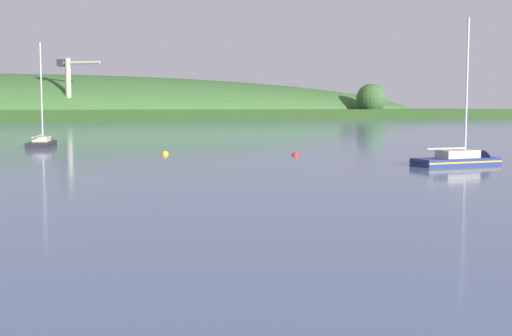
{
  "coord_description": "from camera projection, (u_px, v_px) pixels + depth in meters",
  "views": [
    {
      "loc": [
        -5.34,
        -5.9,
        4.89
      ],
      "look_at": [
        7.58,
        31.67,
        1.25
      ],
      "focal_mm": 46.81,
      "sensor_mm": 36.0,
      "label": 1
    }
  ],
  "objects": [
    {
      "name": "far_shoreline_hill",
      "position": [
        44.0,
        118.0,
        273.34
      ],
      "size": [
        460.78,
        140.32,
        36.48
      ],
      "rotation": [
        0.0,
        0.0,
        0.08
      ],
      "color": "#27431B",
      "rests_on": "ground"
    },
    {
      "name": "dockside_crane",
      "position": [
        69.0,
        90.0,
        240.67
      ],
      "size": [
        14.8,
        10.0,
        22.34
      ],
      "rotation": [
        0.0,
        0.0,
        5.74
      ],
      "color": "#4C4C51",
      "rests_on": "ground"
    },
    {
      "name": "sailboat_far_left",
      "position": [
        43.0,
        145.0,
        82.62
      ],
      "size": [
        4.06,
        8.78,
        14.01
      ],
      "rotation": [
        0.0,
        0.0,
        1.39
      ],
      "color": "#232328",
      "rests_on": "ground"
    },
    {
      "name": "sailboat_outer_reach",
      "position": [
        465.0,
        164.0,
        56.24
      ],
      "size": [
        8.51,
        3.14,
        13.59
      ],
      "rotation": [
        0.0,
        0.0,
        0.07
      ],
      "color": "navy",
      "rests_on": "ground"
    },
    {
      "name": "mooring_buoy_foreground",
      "position": [
        295.0,
        155.0,
        67.64
      ],
      "size": [
        0.67,
        0.67,
        0.75
      ],
      "color": "red",
      "rests_on": "ground"
    },
    {
      "name": "mooring_buoy_midchannel",
      "position": [
        165.0,
        154.0,
        69.03
      ],
      "size": [
        0.75,
        0.75,
        0.83
      ],
      "color": "yellow",
      "rests_on": "ground"
    }
  ]
}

